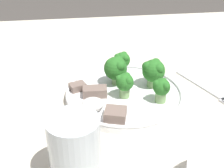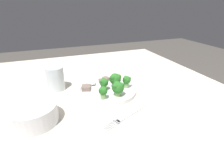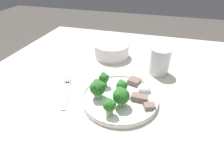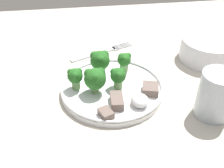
{
  "view_description": "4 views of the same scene",
  "coord_description": "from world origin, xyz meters",
  "px_view_note": "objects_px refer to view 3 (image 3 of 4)",
  "views": [
    {
      "loc": [
        0.07,
        0.48,
        1.07
      ],
      "look_at": [
        0.0,
        -0.04,
        0.77
      ],
      "focal_mm": 50.0,
      "sensor_mm": 36.0,
      "label": 1
    },
    {
      "loc": [
        -0.63,
        0.17,
        1.07
      ],
      "look_at": [
        -0.02,
        -0.06,
        0.76
      ],
      "focal_mm": 28.0,
      "sensor_mm": 36.0,
      "label": 2
    },
    {
      "loc": [
        0.07,
        -0.44,
        1.09
      ],
      "look_at": [
        -0.05,
        -0.04,
        0.79
      ],
      "focal_mm": 28.0,
      "sensor_mm": 36.0,
      "label": 3
    },
    {
      "loc": [
        0.45,
        -0.11,
        1.11
      ],
      "look_at": [
        -0.01,
        -0.04,
        0.76
      ],
      "focal_mm": 42.0,
      "sensor_mm": 36.0,
      "label": 4
    }
  ],
  "objects_px": {
    "fork": "(66,90)",
    "cream_bowl": "(112,51)",
    "dinner_plate": "(120,98)",
    "drinking_glass": "(159,63)"
  },
  "relations": [
    {
      "from": "dinner_plate",
      "to": "cream_bowl",
      "type": "distance_m",
      "value": 0.3
    },
    {
      "from": "cream_bowl",
      "to": "drinking_glass",
      "type": "height_order",
      "value": "drinking_glass"
    },
    {
      "from": "dinner_plate",
      "to": "fork",
      "type": "bearing_deg",
      "value": -178.75
    },
    {
      "from": "cream_bowl",
      "to": "drinking_glass",
      "type": "relative_size",
      "value": 1.52
    },
    {
      "from": "dinner_plate",
      "to": "drinking_glass",
      "type": "bearing_deg",
      "value": 62.13
    },
    {
      "from": "fork",
      "to": "drinking_glass",
      "type": "bearing_deg",
      "value": 34.82
    },
    {
      "from": "fork",
      "to": "cream_bowl",
      "type": "height_order",
      "value": "cream_bowl"
    },
    {
      "from": "dinner_plate",
      "to": "cream_bowl",
      "type": "xyz_separation_m",
      "value": [
        -0.11,
        0.28,
        0.02
      ]
    },
    {
      "from": "fork",
      "to": "cream_bowl",
      "type": "distance_m",
      "value": 0.29
    },
    {
      "from": "fork",
      "to": "cream_bowl",
      "type": "bearing_deg",
      "value": 75.01
    }
  ]
}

